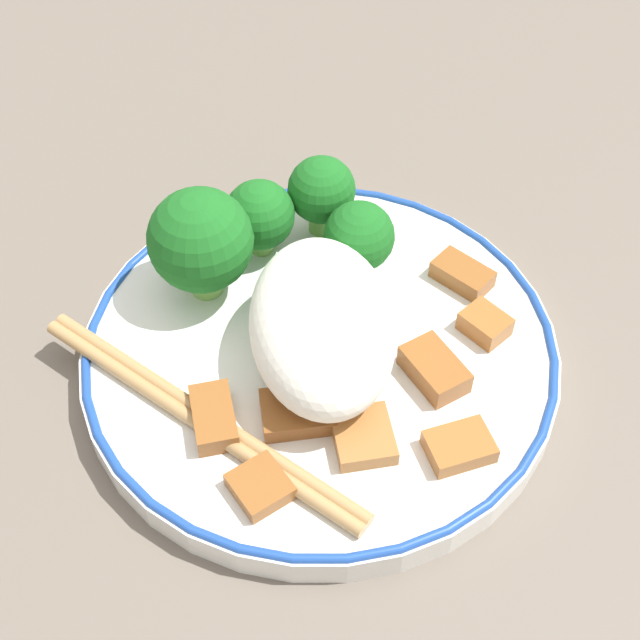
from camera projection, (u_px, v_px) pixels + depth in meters
The scene contains 16 objects.
ground_plane at pixel (320, 363), 0.50m from camera, with size 3.00×3.00×0.00m, color #665B51.
plate at pixel (320, 351), 0.49m from camera, with size 0.26×0.26×0.02m.
rice_mound at pixel (322, 325), 0.46m from camera, with size 0.12×0.08×0.06m.
broccoli_back_left at pixel (359, 237), 0.51m from camera, with size 0.04×0.04×0.05m.
broccoli_back_center at pixel (322, 191), 0.53m from camera, with size 0.04×0.04×0.05m.
broccoli_back_right at pixel (260, 216), 0.52m from camera, with size 0.04×0.04×0.05m.
broccoli_mid_left at pixel (201, 241), 0.49m from camera, with size 0.06×0.06×0.07m.
meat_near_front at pixel (260, 487), 0.43m from camera, with size 0.04×0.04×0.01m.
meat_near_left at pixel (214, 418), 0.45m from camera, with size 0.04×0.03×0.01m.
meat_near_right at pixel (434, 369), 0.47m from camera, with size 0.04×0.04×0.01m.
meat_near_back at pixel (298, 412), 0.45m from camera, with size 0.03×0.04×0.01m.
meat_on_rice_edge at pixel (363, 437), 0.44m from camera, with size 0.04×0.03×0.01m.
meat_mid_left at pixel (462, 274), 0.52m from camera, with size 0.04×0.04×0.01m.
meat_mid_right at pixel (484, 319), 0.49m from camera, with size 0.03×0.03×0.01m.
meat_far_scatter at pixel (459, 447), 0.44m from camera, with size 0.03×0.04×0.01m.
chopsticks at pixel (198, 416), 0.45m from camera, with size 0.15×0.16×0.01m.
Camera 1 is at (-0.31, 0.03, 0.40)m, focal length 50.00 mm.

